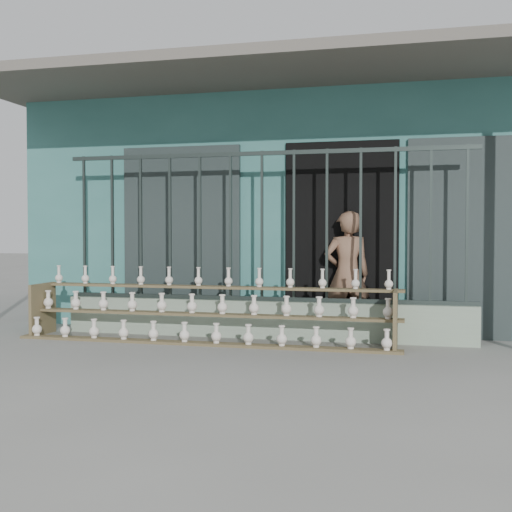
# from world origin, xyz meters

# --- Properties ---
(ground) EXTENTS (60.00, 60.00, 0.00)m
(ground) POSITION_xyz_m (0.00, 0.00, 0.00)
(ground) COLOR slate
(workshop_building) EXTENTS (7.40, 6.60, 3.21)m
(workshop_building) POSITION_xyz_m (0.00, 4.23, 1.62)
(workshop_building) COLOR #336C67
(workshop_building) RESTS_ON ground
(parapet_wall) EXTENTS (5.00, 0.20, 0.45)m
(parapet_wall) POSITION_xyz_m (0.00, 1.30, 0.23)
(parapet_wall) COLOR gray
(parapet_wall) RESTS_ON ground
(security_fence) EXTENTS (5.00, 0.04, 1.80)m
(security_fence) POSITION_xyz_m (-0.00, 1.30, 1.35)
(security_fence) COLOR #283330
(security_fence) RESTS_ON parapet_wall
(shelf_rack) EXTENTS (4.50, 0.68, 0.85)m
(shelf_rack) POSITION_xyz_m (-0.56, 0.89, 0.36)
(shelf_rack) COLOR brown
(shelf_rack) RESTS_ON ground
(elderly_woman) EXTENTS (0.65, 0.53, 1.53)m
(elderly_woman) POSITION_xyz_m (0.99, 1.62, 0.77)
(elderly_woman) COLOR brown
(elderly_woman) RESTS_ON ground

